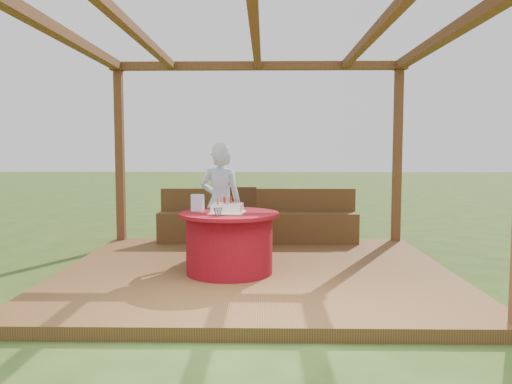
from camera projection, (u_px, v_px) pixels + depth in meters
The scene contains 10 objects.
ground at pixel (256, 278), 5.88m from camera, with size 60.00×60.00×0.00m, color #2E4818.
deck at pixel (256, 273), 5.88m from camera, with size 4.50×4.00×0.12m, color brown.
pergola at pixel (256, 71), 5.69m from camera, with size 4.50×4.00×2.72m.
bench at pixel (258, 224), 7.56m from camera, with size 3.00×0.42×0.80m.
table at pixel (229, 242), 5.62m from camera, with size 1.12×1.12×0.69m.
chair at pixel (242, 216), 6.95m from camera, with size 0.44×0.44×0.87m.
elderly_woman at pixel (220, 200), 6.45m from camera, with size 0.53×0.35×1.49m.
birthday_cake at pixel (227, 208), 5.57m from camera, with size 0.41×0.41×0.17m.
gift_bag at pixel (198, 203), 5.71m from camera, with size 0.13×0.09×0.19m, color #E796D4.
drinking_glass at pixel (218, 212), 5.28m from camera, with size 0.10×0.10×0.09m, color white.
Camera 1 is at (0.11, -5.78, 1.50)m, focal length 35.00 mm.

